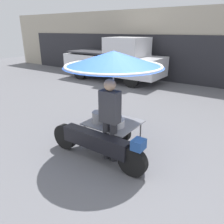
% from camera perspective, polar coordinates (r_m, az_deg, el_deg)
% --- Properties ---
extents(ground_plane, '(36.00, 36.00, 0.00)m').
position_cam_1_polar(ground_plane, '(4.60, 2.62, -12.24)').
color(ground_plane, slate).
extents(shopfront_building, '(28.00, 2.06, 3.49)m').
position_cam_1_polar(shopfront_building, '(11.94, 25.91, 15.09)').
color(shopfront_building, '#B2A893').
rests_on(shopfront_building, ground).
extents(vendor_motorcycle_cart, '(2.28, 2.00, 2.12)m').
position_cam_1_polar(vendor_motorcycle_cart, '(4.37, -0.16, 9.74)').
color(vendor_motorcycle_cart, black).
rests_on(vendor_motorcycle_cart, ground).
extents(vendor_person, '(0.38, 0.22, 1.67)m').
position_cam_1_polar(vendor_person, '(4.18, -0.54, -1.15)').
color(vendor_person, '#2D2D33').
rests_on(vendor_person, ground).
extents(pickup_truck, '(5.27, 1.85, 2.16)m').
position_cam_1_polar(pickup_truck, '(11.40, 0.86, 13.27)').
color(pickup_truck, black).
rests_on(pickup_truck, ground).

